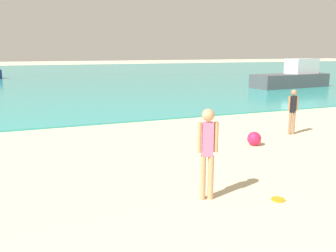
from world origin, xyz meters
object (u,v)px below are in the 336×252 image
Objects in this scene: frisbee at (278,200)px; boat_near at (293,77)px; person_standing at (207,149)px; person_distant at (293,109)px; beach_ball at (254,139)px.

boat_near is at bearing 48.75° from frisbee.
person_standing is at bearing 40.36° from boat_near.
person_distant is (3.94, 4.26, 0.85)m from frisbee.
beach_ball is at bearing 33.42° from person_distant.
person_standing reaches higher than beach_ball.
boat_near is at bearing -118.74° from person_standing.
person_distant is at bearing -128.59° from person_standing.
person_distant is (5.17, 3.70, -0.13)m from person_standing.
boat_near is (15.74, 15.99, -0.20)m from person_standing.
boat_near is at bearing 46.01° from beach_ball.
boat_near is (14.52, 16.55, 0.77)m from frisbee.
person_standing is 1.15× the size of person_distant.
frisbee is at bearing -118.77° from beach_ball.
beach_ball is (-12.59, -13.04, -0.58)m from boat_near.
person_distant is 0.24× the size of boat_near.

